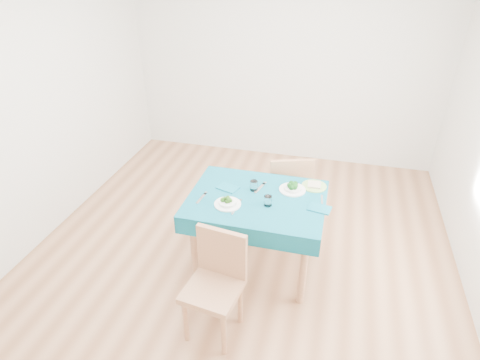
% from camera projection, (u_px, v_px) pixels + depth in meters
% --- Properties ---
extents(room_shell, '(4.02, 4.52, 2.73)m').
position_uv_depth(room_shell, '(240.00, 126.00, 3.18)').
color(room_shell, '#8D5B3B').
rests_on(room_shell, ground).
extents(table, '(1.13, 0.86, 0.76)m').
position_uv_depth(table, '(256.00, 233.00, 3.56)').
color(table, '#095266').
rests_on(table, ground).
extents(chair_near, '(0.44, 0.47, 0.97)m').
position_uv_depth(chair_near, '(212.00, 284.00, 2.88)').
color(chair_near, '#9F6D4B').
rests_on(chair_near, ground).
extents(chair_far, '(0.55, 0.57, 1.05)m').
position_uv_depth(chair_far, '(287.00, 180.00, 4.08)').
color(chair_far, '#9F6D4B').
rests_on(chair_far, ground).
extents(bowl_near, '(0.22, 0.22, 0.07)m').
position_uv_depth(bowl_near, '(228.00, 201.00, 3.26)').
color(bowl_near, white).
rests_on(bowl_near, table).
extents(bowl_far, '(0.23, 0.23, 0.07)m').
position_uv_depth(bowl_far, '(293.00, 187.00, 3.45)').
color(bowl_far, white).
rests_on(bowl_far, table).
extents(fork_near, '(0.04, 0.18, 0.00)m').
position_uv_depth(fork_near, '(201.00, 198.00, 3.36)').
color(fork_near, silver).
rests_on(fork_near, table).
extents(knife_near, '(0.03, 0.23, 0.00)m').
position_uv_depth(knife_near, '(237.00, 207.00, 3.24)').
color(knife_near, silver).
rests_on(knife_near, table).
extents(fork_far, '(0.07, 0.19, 0.00)m').
position_uv_depth(fork_far, '(260.00, 188.00, 3.50)').
color(fork_far, silver).
rests_on(fork_far, table).
extents(knife_far, '(0.04, 0.21, 0.00)m').
position_uv_depth(knife_far, '(322.00, 202.00, 3.31)').
color(knife_far, silver).
rests_on(knife_far, table).
extents(napkin_near, '(0.21, 0.17, 0.01)m').
position_uv_depth(napkin_near, '(228.00, 188.00, 3.49)').
color(napkin_near, '#0D5C70').
rests_on(napkin_near, table).
extents(napkin_far, '(0.20, 0.16, 0.01)m').
position_uv_depth(napkin_far, '(320.00, 208.00, 3.22)').
color(napkin_far, '#0D5C70').
rests_on(napkin_far, table).
extents(tumbler_center, '(0.07, 0.07, 0.09)m').
position_uv_depth(tumbler_center, '(254.00, 186.00, 3.45)').
color(tumbler_center, white).
rests_on(tumbler_center, table).
extents(tumbler_side, '(0.07, 0.07, 0.08)m').
position_uv_depth(tumbler_side, '(268.00, 201.00, 3.25)').
color(tumbler_side, white).
rests_on(tumbler_side, table).
extents(side_plate, '(0.22, 0.22, 0.01)m').
position_uv_depth(side_plate, '(314.00, 186.00, 3.52)').
color(side_plate, '#8FC15E').
rests_on(side_plate, table).
extents(bread_slice, '(0.12, 0.12, 0.02)m').
position_uv_depth(bread_slice, '(314.00, 185.00, 3.51)').
color(bread_slice, beige).
rests_on(bread_slice, side_plate).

